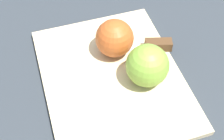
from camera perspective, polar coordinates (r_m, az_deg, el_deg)
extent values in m
plane|color=#282D33|center=(0.67, 0.00, -1.82)|extent=(4.00, 4.00, 0.00)
cube|color=#D1B789|center=(0.67, 0.00, -1.46)|extent=(0.39, 0.32, 0.01)
sphere|color=olive|center=(0.62, 6.48, 0.82)|extent=(0.09, 0.09, 0.09)
cylinder|color=#EFE5C6|center=(0.63, 7.20, 0.79)|extent=(0.08, 0.03, 0.08)
sphere|color=#AD4C1E|center=(0.67, 0.47, 5.83)|extent=(0.08, 0.08, 0.08)
cylinder|color=#EFE5C6|center=(0.68, 0.78, 6.22)|extent=(0.06, 0.06, 0.08)
cube|color=silver|center=(0.71, 2.19, 3.97)|extent=(0.03, 0.10, 0.00)
cube|color=#472D19|center=(0.71, 8.46, 4.59)|extent=(0.03, 0.06, 0.02)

